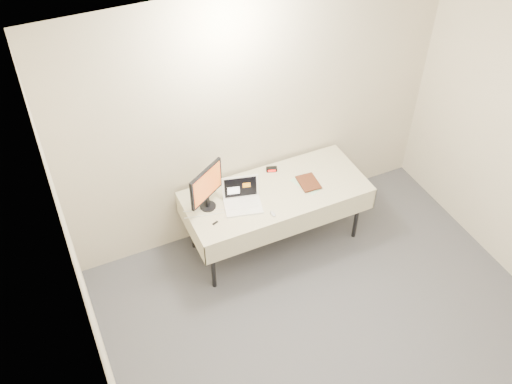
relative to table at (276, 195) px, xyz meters
name	(u,v)px	position (x,y,z in m)	size (l,w,h in m)	color
back_wall	(257,117)	(0.00, 0.45, 0.67)	(4.00, 0.10, 2.70)	beige
table	(276,195)	(0.00, 0.00, 0.00)	(1.86, 0.81, 0.74)	black
laptop	(242,198)	(-0.38, -0.02, 0.12)	(0.42, 0.38, 0.25)	white
monitor	(206,186)	(-0.70, 0.07, 0.33)	(0.40, 0.26, 0.47)	black
book	(300,176)	(0.25, -0.03, 0.19)	(0.19, 0.02, 0.25)	brown
alarm_clock	(272,169)	(0.09, 0.30, 0.09)	(0.12, 0.08, 0.05)	black
clicker	(273,214)	(-0.18, -0.29, 0.07)	(0.04, 0.08, 0.02)	#B9B9BB
paper_form	(305,185)	(0.31, -0.04, 0.06)	(0.12, 0.32, 0.00)	#B5E3B4
usb_dongle	(215,223)	(-0.72, -0.17, 0.07)	(0.06, 0.02, 0.01)	black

